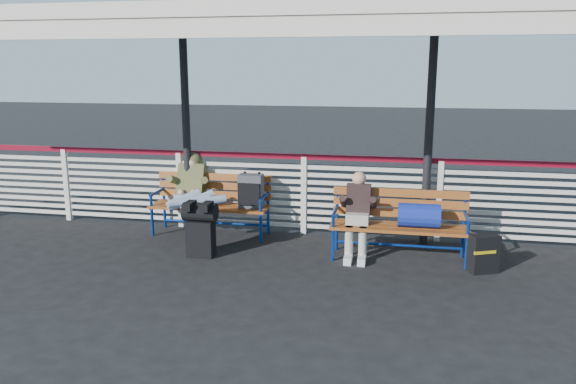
% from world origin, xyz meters
% --- Properties ---
extents(ground, '(60.00, 60.00, 0.00)m').
position_xyz_m(ground, '(0.00, 0.00, 0.00)').
color(ground, black).
rests_on(ground, ground).
extents(fence, '(12.08, 0.08, 1.24)m').
position_xyz_m(fence, '(0.00, 1.90, 0.66)').
color(fence, silver).
rests_on(fence, ground).
extents(canopy, '(12.60, 3.60, 3.16)m').
position_xyz_m(canopy, '(-0.00, 0.87, 3.04)').
color(canopy, silver).
rests_on(canopy, ground).
extents(luggage_stack, '(0.45, 0.26, 0.75)m').
position_xyz_m(luggage_stack, '(-1.19, 0.57, 0.41)').
color(luggage_stack, black).
rests_on(luggage_stack, ground).
extents(bench_left, '(1.80, 0.56, 0.97)m').
position_xyz_m(bench_left, '(-1.15, 1.60, 0.61)').
color(bench_left, '#A4461F').
rests_on(bench_left, ground).
extents(bench_right, '(1.80, 0.56, 0.92)m').
position_xyz_m(bench_right, '(1.55, 0.99, 0.58)').
color(bench_right, '#A4461F').
rests_on(bench_right, ground).
extents(traveler_man, '(0.94, 1.62, 0.77)m').
position_xyz_m(traveler_man, '(-1.53, 1.25, 0.68)').
color(traveler_man, '#8CA1BC').
rests_on(traveler_man, ground).
extents(companion_person, '(0.32, 0.66, 1.15)m').
position_xyz_m(companion_person, '(0.89, 0.98, 0.60)').
color(companion_person, '#AFAC9F').
rests_on(companion_person, ground).
extents(suitcase_side, '(0.40, 0.33, 0.49)m').
position_xyz_m(suitcase_side, '(2.49, 0.68, 0.24)').
color(suitcase_side, black).
rests_on(suitcase_side, ground).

